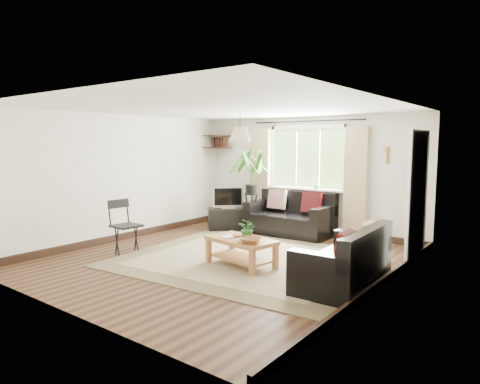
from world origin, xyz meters
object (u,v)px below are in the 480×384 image
Objects in this scene: sofa_back at (289,214)px; tv_stand at (228,219)px; coffee_table at (241,252)px; palm_stand at (251,190)px; sofa_right at (343,258)px; folding_chair at (126,227)px.

tv_stand is (-1.33, -0.35, -0.18)m from sofa_back.
coffee_table is 0.61× the size of palm_stand.
tv_stand is (-3.51, 1.98, -0.15)m from sofa_right.
tv_stand is at bearing -156.95° from palm_stand.
coffee_table is (-1.58, -0.11, -0.16)m from sofa_right.
coffee_table is (0.61, -2.44, -0.19)m from sofa_back.
palm_stand is (0.48, 0.20, 0.64)m from tv_stand.
folding_chair is at bearing -165.73° from coffee_table.
folding_chair is (-1.44, -2.96, 0.04)m from sofa_back.
palm_stand is at bearing -127.67° from sofa_right.
coffee_table is 2.79m from palm_stand.
coffee_table is 1.25× the size of tv_stand.
palm_stand reaches higher than tv_stand.
folding_chair is (-3.62, -0.63, 0.07)m from sofa_right.
sofa_right reaches higher than coffee_table.
coffee_table is at bearing -72.31° from folding_chair.
folding_chair is (-0.11, -2.61, 0.22)m from tv_stand.
tv_stand is at bearing -164.24° from sofa_back.
sofa_right is 3.77m from palm_stand.
sofa_right is 3.68m from folding_chair.
sofa_back is 1.10× the size of sofa_right.
sofa_right is at bearing -35.75° from palm_stand.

